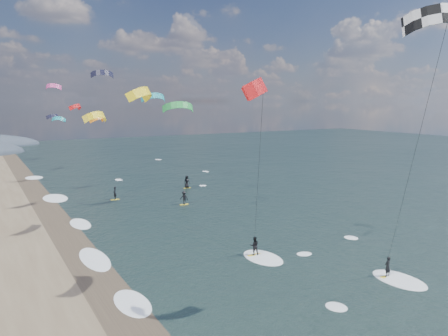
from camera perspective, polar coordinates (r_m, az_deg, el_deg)
ground at (r=29.71m, az=13.91°, el=-16.47°), size 260.00×260.00×0.00m
wet_sand_strip at (r=32.49m, az=-15.73°, el=-14.27°), size 3.00×240.00×0.00m
kitesurfer_near_a at (r=26.83m, az=25.75°, el=8.96°), size 7.57×8.91×17.73m
kitesurfer_near_b at (r=29.84m, az=5.01°, el=2.22°), size 6.64×9.13×14.52m
far_kitesurfers at (r=58.04m, az=-6.55°, el=-2.90°), size 12.32×10.08×1.86m
bg_kite_field at (r=73.46m, az=-16.10°, el=8.07°), size 12.98×71.03×9.07m
shoreline_surf at (r=37.06m, az=-15.75°, el=-11.36°), size 2.40×79.40×0.11m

